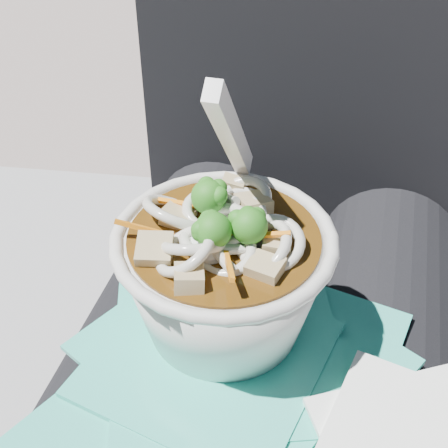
% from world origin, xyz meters
% --- Properties ---
extents(stone_ledge, '(1.06, 0.63, 0.43)m').
position_xyz_m(stone_ledge, '(0.00, 0.15, 0.21)').
color(stone_ledge, gray).
rests_on(stone_ledge, ground).
extents(lap, '(0.32, 0.48, 0.14)m').
position_xyz_m(lap, '(0.00, 0.00, 0.49)').
color(lap, black).
rests_on(lap, stone_ledge).
extents(person_body, '(0.34, 0.94, 0.97)m').
position_xyz_m(person_body, '(0.00, 0.09, 0.53)').
color(person_body, black).
rests_on(person_body, ground).
extents(plastic_bag, '(0.26, 0.29, 0.02)m').
position_xyz_m(plastic_bag, '(-0.01, -0.03, 0.57)').
color(plastic_bag, '#2CB9A2').
rests_on(plastic_bag, lap).
extents(udon_bowl, '(0.17, 0.17, 0.19)m').
position_xyz_m(udon_bowl, '(-0.03, 0.00, 0.63)').
color(udon_bowl, silver).
rests_on(udon_bowl, plastic_bag).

